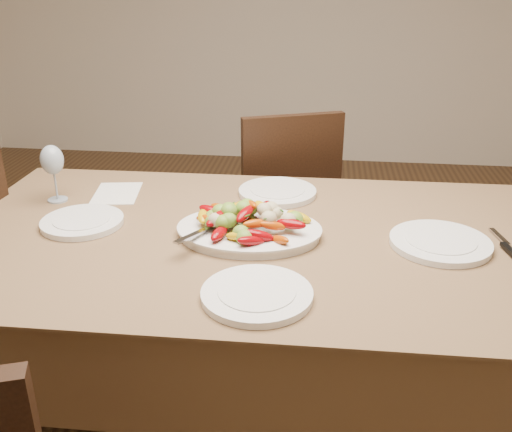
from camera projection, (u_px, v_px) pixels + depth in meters
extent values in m
plane|color=#3D2612|center=(212.00, 404.00, 2.10)|extent=(6.00, 6.00, 0.00)
cube|color=brown|center=(256.00, 342.00, 1.82)|extent=(1.86, 1.07, 0.76)
ellipsoid|color=white|center=(249.00, 232.00, 1.66)|extent=(0.41, 0.31, 0.02)
cylinder|color=white|center=(82.00, 222.00, 1.74)|extent=(0.25, 0.25, 0.02)
cylinder|color=white|center=(440.00, 243.00, 1.61)|extent=(0.28, 0.28, 0.02)
cylinder|color=white|center=(277.00, 192.00, 1.97)|extent=(0.27, 0.27, 0.02)
cylinder|color=white|center=(257.00, 295.00, 1.35)|extent=(0.27, 0.27, 0.02)
cube|color=silver|center=(117.00, 193.00, 1.98)|extent=(0.18, 0.23, 0.00)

